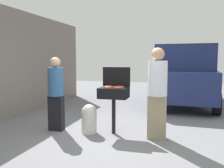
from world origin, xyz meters
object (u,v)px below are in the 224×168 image
at_px(hot_dog_2, 121,87).
at_px(hot_dog_10, 106,87).
at_px(hot_dog_5, 113,87).
at_px(parked_minivan, 186,75).
at_px(bbq_grill, 114,95).
at_px(hot_dog_6, 108,86).
at_px(hot_dog_7, 119,86).
at_px(propane_tank, 89,118).
at_px(person_left, 56,91).
at_px(person_right, 157,90).
at_px(hot_dog_0, 108,87).
at_px(hot_dog_3, 114,87).
at_px(hot_dog_4, 107,88).
at_px(hot_dog_8, 121,87).
at_px(hot_dog_1, 118,88).
at_px(hot_dog_9, 112,87).

distance_m(hot_dog_2, hot_dog_10, 0.32).
distance_m(hot_dog_5, parked_minivan, 4.29).
relative_size(bbq_grill, hot_dog_5, 7.52).
relative_size(bbq_grill, hot_dog_6, 7.52).
bearing_deg(hot_dog_7, hot_dog_10, -152.47).
bearing_deg(propane_tank, hot_dog_10, 17.86).
distance_m(hot_dog_7, parked_minivan, 4.12).
xyz_separation_m(person_left, person_right, (2.19, 0.02, 0.10)).
height_order(bbq_grill, person_left, person_left).
xyz_separation_m(hot_dog_6, hot_dog_10, (-0.01, -0.15, 0.00)).
relative_size(hot_dog_0, hot_dog_10, 1.00).
height_order(hot_dog_3, hot_dog_7, same).
xyz_separation_m(hot_dog_5, hot_dog_6, (-0.14, 0.16, 0.00)).
distance_m(hot_dog_4, person_right, 1.02).
xyz_separation_m(bbq_grill, person_right, (0.91, -0.09, 0.14)).
height_order(hot_dog_2, hot_dog_8, same).
bearing_deg(hot_dog_10, person_right, -4.71).
bearing_deg(hot_dog_2, hot_dog_7, 124.02).
bearing_deg(person_left, hot_dog_6, 16.94).
xyz_separation_m(hot_dog_3, person_left, (-1.31, -0.04, -0.12)).
bearing_deg(hot_dog_1, hot_dog_8, 89.04).
bearing_deg(hot_dog_6, hot_dog_5, -48.43).
bearing_deg(person_right, hot_dog_6, -11.77).
bearing_deg(hot_dog_3, hot_dog_10, 161.40).
xyz_separation_m(hot_dog_3, hot_dog_8, (0.09, 0.16, 0.00)).
height_order(hot_dog_0, person_left, person_left).
relative_size(hot_dog_5, hot_dog_6, 1.00).
relative_size(bbq_grill, hot_dog_4, 7.52).
distance_m(hot_dog_3, propane_tank, 0.86).
bearing_deg(hot_dog_8, hot_dog_3, -120.44).
bearing_deg(propane_tank, hot_dog_7, 22.02).
xyz_separation_m(hot_dog_5, propane_tank, (-0.49, -0.10, -0.67)).
distance_m(hot_dog_0, hot_dog_5, 0.11).
height_order(hot_dog_3, parked_minivan, parked_minivan).
relative_size(hot_dog_6, parked_minivan, 0.03).
bearing_deg(bbq_grill, hot_dog_3, -65.47).
xyz_separation_m(hot_dog_2, person_left, (-1.44, -0.12, -0.12)).
distance_m(bbq_grill, hot_dog_6, 0.26).
height_order(hot_dog_8, person_right, person_right).
distance_m(hot_dog_9, person_left, 1.26).
height_order(bbq_grill, hot_dog_2, hot_dog_2).
relative_size(hot_dog_0, hot_dog_6, 1.00).
distance_m(hot_dog_4, parked_minivan, 4.43).
distance_m(hot_dog_7, person_right, 0.86).
xyz_separation_m(hot_dog_5, hot_dog_9, (-0.02, 0.05, 0.00)).
xyz_separation_m(hot_dog_1, hot_dog_9, (-0.16, 0.17, 0.00)).
bearing_deg(person_right, hot_dog_0, 0.51).
height_order(hot_dog_3, hot_dog_9, same).
xyz_separation_m(hot_dog_1, person_right, (0.78, 0.05, -0.02)).
height_order(hot_dog_6, parked_minivan, parked_minivan).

